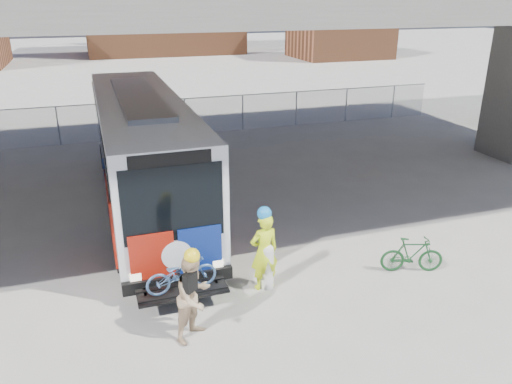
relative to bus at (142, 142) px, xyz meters
name	(u,v)px	position (x,y,z in m)	size (l,w,h in m)	color
ground	(233,239)	(2.00, -3.64, -2.11)	(160.00, 160.00, 0.00)	#9E9991
bus	(142,142)	(0.00, 0.00, 0.00)	(2.67, 12.90, 3.69)	silver
chainlink_fence	(165,108)	(2.00, 8.36, -0.69)	(30.00, 0.06, 30.00)	gray
brick_buildings	(123,7)	(3.23, 44.58, 3.31)	(54.00, 22.00, 12.00)	brown
bollard	(267,265)	(2.08, -6.36, -1.49)	(0.30, 0.30, 1.16)	silver
cyclist_hivis	(264,250)	(2.01, -6.33, -1.09)	(0.75, 0.54, 2.12)	#DBF91A
cyclist_tan	(194,296)	(0.07, -7.62, -1.16)	(1.14, 1.10, 2.02)	tan
bike_parked	(412,255)	(5.81, -6.81, -1.64)	(0.45, 1.58, 0.95)	#16451F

